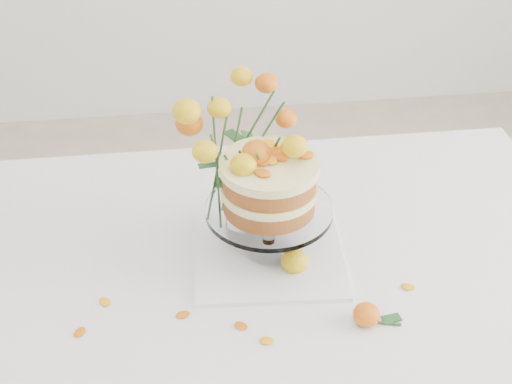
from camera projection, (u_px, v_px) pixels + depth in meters
table at (244, 303)px, 1.41m from camera, size 1.43×0.93×0.76m
napkin at (268, 252)px, 1.41m from camera, size 0.31×0.31×0.01m
cake_stand at (269, 190)px, 1.32m from camera, size 0.24×0.24×0.22m
rose_vase at (243, 152)px, 1.32m from camera, size 0.26×0.26×0.36m
loose_rose_near at (295, 261)px, 1.36m from camera, size 0.10×0.05×0.05m
loose_rose_far at (367, 315)px, 1.25m from camera, size 0.08×0.05×0.04m
stray_petal_a at (183, 315)px, 1.27m from camera, size 0.03×0.02×0.00m
stray_petal_b at (241, 326)px, 1.25m from camera, size 0.03×0.02×0.00m
stray_petal_c at (267, 341)px, 1.22m from camera, size 0.03×0.02×0.00m
stray_petal_d at (105, 302)px, 1.30m from camera, size 0.03×0.02×0.00m
stray_petal_e at (80, 332)px, 1.24m from camera, size 0.03×0.02×0.00m
stray_petal_f at (408, 287)px, 1.33m from camera, size 0.03×0.02×0.00m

